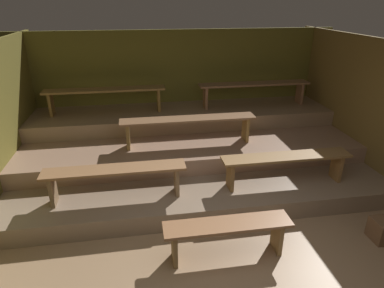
% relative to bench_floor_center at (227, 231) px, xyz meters
% --- Properties ---
extents(ground, '(6.37, 5.07, 0.08)m').
position_rel_bench_floor_center_xyz_m(ground, '(-0.07, 1.54, -0.39)').
color(ground, '#8F7051').
extents(wall_back, '(6.37, 0.06, 2.22)m').
position_rel_bench_floor_center_xyz_m(wall_back, '(-0.07, 3.71, 0.76)').
color(wall_back, brown).
rests_on(wall_back, ground).
extents(wall_right, '(0.06, 5.07, 2.22)m').
position_rel_bench_floor_center_xyz_m(wall_right, '(2.74, 1.54, 0.76)').
color(wall_right, brown).
rests_on(wall_right, ground).
extents(platform_lower, '(5.57, 3.16, 0.27)m').
position_rel_bench_floor_center_xyz_m(platform_lower, '(-0.07, 2.10, -0.21)').
color(platform_lower, '#846F5A').
rests_on(platform_lower, ground).
extents(platform_middle, '(5.57, 2.23, 0.27)m').
position_rel_bench_floor_center_xyz_m(platform_middle, '(-0.07, 2.56, 0.06)').
color(platform_middle, '#96735B').
rests_on(platform_middle, platform_lower).
extents(platform_upper, '(5.57, 1.16, 0.27)m').
position_rel_bench_floor_center_xyz_m(platform_upper, '(-0.07, 3.10, 0.32)').
color(platform_upper, '#917659').
rests_on(platform_upper, platform_middle).
extents(bench_floor_center, '(1.45, 0.31, 0.45)m').
position_rel_bench_floor_center_xyz_m(bench_floor_center, '(0.00, 0.00, 0.00)').
color(bench_floor_center, '#8E603F').
rests_on(bench_floor_center, ground).
extents(bench_lower_left, '(1.86, 0.31, 0.45)m').
position_rel_bench_floor_center_xyz_m(bench_lower_left, '(-1.26, 1.03, 0.28)').
color(bench_lower_left, '#8B603C').
rests_on(bench_lower_left, platform_lower).
extents(bench_lower_right, '(1.86, 0.31, 0.45)m').
position_rel_bench_floor_center_xyz_m(bench_lower_right, '(1.12, 1.03, 0.28)').
color(bench_lower_right, olive).
rests_on(bench_lower_right, platform_lower).
extents(bench_middle_center, '(2.19, 0.31, 0.45)m').
position_rel_bench_floor_center_xyz_m(bench_middle_center, '(-0.12, 2.09, 0.56)').
color(bench_middle_center, '#896242').
rests_on(bench_middle_center, platform_middle).
extents(bench_upper_left, '(2.17, 0.31, 0.45)m').
position_rel_bench_floor_center_xyz_m(bench_upper_left, '(-1.49, 3.17, 0.82)').
color(bench_upper_left, olive).
rests_on(bench_upper_left, platform_upper).
extents(bench_upper_right, '(2.17, 0.31, 0.45)m').
position_rel_bench_floor_center_xyz_m(bench_upper_right, '(1.34, 3.17, 0.82)').
color(bench_upper_right, '#876143').
rests_on(bench_upper_right, platform_upper).
extents(wooden_crate_floor, '(0.28, 0.28, 0.28)m').
position_rel_bench_floor_center_xyz_m(wooden_crate_floor, '(1.98, -0.04, -0.21)').
color(wooden_crate_floor, brown).
rests_on(wooden_crate_floor, ground).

